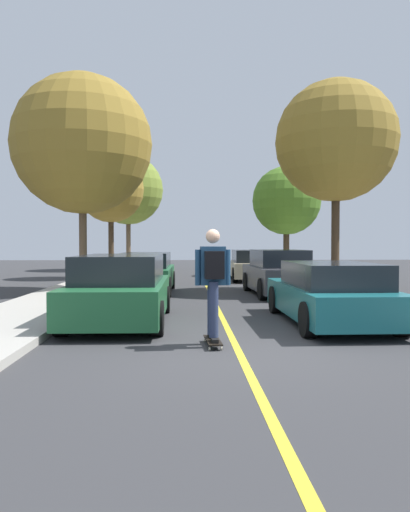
{
  "coord_description": "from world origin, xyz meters",
  "views": [
    {
      "loc": [
        -0.81,
        -7.71,
        1.68
      ],
      "look_at": [
        -0.11,
        10.18,
        1.2
      ],
      "focal_mm": 34.58,
      "sensor_mm": 36.0,
      "label": 1
    }
  ],
  "objects": [
    {
      "name": "parked_car_right_near",
      "position": [
        2.17,
        7.97,
        0.7
      ],
      "size": [
        1.93,
        4.23,
        1.45
      ],
      "color": "#38383D",
      "rests_on": "ground"
    },
    {
      "name": "parked_car_left_nearest",
      "position": [
        -2.17,
        2.64,
        0.71
      ],
      "size": [
        1.96,
        4.34,
        1.42
      ],
      "color": "#1E5B33",
      "rests_on": "ground"
    },
    {
      "name": "center_line",
      "position": [
        0.0,
        4.0,
        0.0
      ],
      "size": [
        0.12,
        39.2,
        0.01
      ],
      "primitive_type": "cube",
      "color": "gold",
      "rests_on": "ground"
    },
    {
      "name": "fire_hydrant",
      "position": [
        3.67,
        7.22,
        0.49
      ],
      "size": [
        0.2,
        0.2,
        0.7
      ],
      "color": "#B2140F",
      "rests_on": "sidewalk_right"
    },
    {
      "name": "street_tree_right_near",
      "position": [
        4.32,
        17.24,
        3.81
      ],
      "size": [
        3.48,
        3.48,
        5.43
      ],
      "color": "#3D2D1E",
      "rests_on": "sidewalk_right"
    },
    {
      "name": "skateboarder",
      "position": [
        -0.37,
        0.22,
        1.13
      ],
      "size": [
        0.58,
        0.71,
        1.8
      ],
      "color": "black",
      "rests_on": "skateboard"
    },
    {
      "name": "ground",
      "position": [
        0.0,
        0.0,
        0.0
      ],
      "size": [
        80.0,
        80.0,
        0.0
      ],
      "primitive_type": "plane",
      "color": "#353538"
    },
    {
      "name": "street_tree_left_far",
      "position": [
        -4.32,
        22.58,
        4.9
      ],
      "size": [
        4.25,
        4.25,
        6.89
      ],
      "color": "brown",
      "rests_on": "sidewalk_left"
    },
    {
      "name": "parked_car_left_near",
      "position": [
        -2.17,
        8.89,
        0.67
      ],
      "size": [
        1.93,
        4.3,
        1.34
      ],
      "color": "#1E5B33",
      "rests_on": "ground"
    },
    {
      "name": "parked_car_right_nearest",
      "position": [
        2.18,
        2.35,
        0.63
      ],
      "size": [
        1.93,
        4.47,
        1.27
      ],
      "color": "#196066",
      "rests_on": "ground"
    },
    {
      "name": "skateboard",
      "position": [
        -0.37,
        0.26,
        0.09
      ],
      "size": [
        0.28,
        0.85,
        0.1
      ],
      "color": "black",
      "rests_on": "ground"
    },
    {
      "name": "street_tree_right_nearest",
      "position": [
        4.32,
        8.99,
        5.14
      ],
      "size": [
        4.14,
        4.14,
        7.09
      ],
      "color": "#3D2D1E",
      "rests_on": "sidewalk_right"
    },
    {
      "name": "street_tree_left_nearest",
      "position": [
        -4.32,
        9.25,
        5.01
      ],
      "size": [
        4.73,
        4.73,
        7.25
      ],
      "color": "brown",
      "rests_on": "sidewalk_left"
    },
    {
      "name": "street_tree_left_near",
      "position": [
        -4.32,
        15.59,
        4.16
      ],
      "size": [
        3.1,
        3.1,
        5.58
      ],
      "color": "#3D2D1E",
      "rests_on": "sidewalk_left"
    },
    {
      "name": "parked_car_right_far",
      "position": [
        2.17,
        14.34,
        0.67
      ],
      "size": [
        2.08,
        4.55,
        1.36
      ],
      "color": "#BCAD89",
      "rests_on": "ground"
    }
  ]
}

